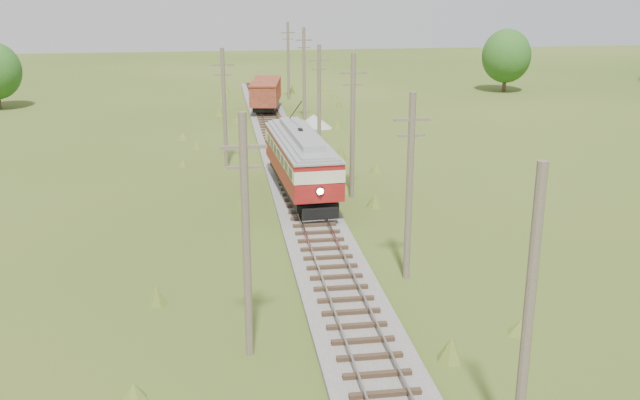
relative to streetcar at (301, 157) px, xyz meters
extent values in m
cube|color=#605B54|center=(0.00, 2.65, -2.51)|extent=(3.60, 96.00, 0.25)
cube|color=#726659|center=(-0.72, 2.65, -2.15)|extent=(0.08, 96.00, 0.17)
cube|color=#726659|center=(0.72, 2.65, -2.15)|extent=(0.08, 96.00, 0.17)
cube|color=#2D2116|center=(0.00, 2.65, -2.30)|extent=(2.40, 96.00, 0.16)
cube|color=black|center=(0.00, 0.00, -1.62)|extent=(3.02, 11.25, 0.45)
cube|color=maroon|center=(0.00, 0.00, -0.61)|extent=(3.49, 12.24, 1.11)
cube|color=beige|center=(0.00, 0.00, 0.30)|extent=(3.52, 12.30, 0.71)
cube|color=black|center=(0.00, 0.00, 0.30)|extent=(3.52, 11.76, 0.55)
cube|color=maroon|center=(0.00, 0.00, 0.80)|extent=(3.49, 12.24, 0.30)
cube|color=gray|center=(0.00, 0.00, 1.13)|extent=(3.56, 12.36, 0.38)
cube|color=gray|center=(0.00, 0.00, 1.48)|extent=(1.77, 9.13, 0.40)
sphere|color=#FFF2BF|center=(0.34, -6.12, -0.46)|extent=(0.36, 0.36, 0.36)
cylinder|color=black|center=(-0.10, 1.81, 2.62)|extent=(0.32, 4.69, 1.94)
cylinder|color=black|center=(-0.50, -4.61, -1.67)|extent=(0.17, 0.81, 0.81)
cylinder|color=black|center=(1.01, -4.53, -1.67)|extent=(0.17, 0.81, 0.81)
cylinder|color=black|center=(-1.01, 4.53, -1.67)|extent=(0.17, 0.81, 0.81)
cylinder|color=black|center=(0.50, 4.62, -1.67)|extent=(0.17, 0.81, 0.81)
cube|color=black|center=(0.00, 30.36, -1.72)|extent=(3.18, 7.57, 0.51)
cube|color=maroon|center=(0.00, 30.36, -0.44)|extent=(3.83, 8.46, 2.04)
cube|color=maroon|center=(0.00, 30.36, 0.63)|extent=(3.90, 8.62, 0.12)
cylinder|color=black|center=(-1.12, 28.06, -1.66)|extent=(0.24, 0.82, 0.82)
cylinder|color=black|center=(0.39, 27.83, -1.66)|extent=(0.24, 0.82, 0.82)
cylinder|color=black|center=(-0.39, 32.89, -1.66)|extent=(0.24, 0.82, 0.82)
cylinder|color=black|center=(1.12, 32.67, -1.66)|extent=(0.24, 0.82, 0.82)
cone|color=gray|center=(3.89, 22.50, -2.05)|extent=(3.09, 3.09, 1.16)
cone|color=gray|center=(4.66, 21.53, -2.29)|extent=(1.74, 1.74, 0.68)
cylinder|color=brown|center=(3.10, -26.35, 1.77)|extent=(0.30, 0.30, 8.80)
cylinder|color=brown|center=(3.30, -13.35, 1.67)|extent=(0.30, 0.30, 8.60)
cube|color=brown|center=(3.30, -13.35, 4.77)|extent=(1.60, 0.12, 0.12)
cube|color=brown|center=(3.30, -13.35, 4.07)|extent=(1.20, 0.10, 0.10)
cylinder|color=brown|center=(3.20, -0.35, 1.87)|extent=(0.30, 0.30, 9.00)
cube|color=brown|center=(3.20, -0.35, 5.17)|extent=(1.60, 0.12, 0.12)
cube|color=brown|center=(3.20, -0.35, 4.47)|extent=(1.20, 0.10, 0.10)
cylinder|color=brown|center=(3.00, 12.65, 1.57)|extent=(0.30, 0.30, 8.40)
cube|color=brown|center=(3.00, 12.65, 4.57)|extent=(1.60, 0.12, 0.12)
cube|color=brown|center=(3.00, 12.65, 3.87)|extent=(1.20, 0.10, 0.10)
cylinder|color=brown|center=(3.40, 25.65, 1.82)|extent=(0.30, 0.30, 8.90)
cube|color=brown|center=(3.40, 25.65, 5.07)|extent=(1.60, 0.12, 0.12)
cube|color=brown|center=(3.40, 25.65, 4.37)|extent=(1.20, 0.10, 0.10)
cylinder|color=brown|center=(3.20, 38.65, 1.72)|extent=(0.30, 0.30, 8.70)
cube|color=brown|center=(3.20, 38.65, 4.87)|extent=(1.60, 0.12, 0.12)
cube|color=brown|center=(3.20, 38.65, 4.17)|extent=(1.20, 0.10, 0.10)
cylinder|color=brown|center=(-4.20, -19.35, 1.87)|extent=(0.30, 0.30, 9.00)
cube|color=brown|center=(-4.20, -19.35, 5.17)|extent=(1.60, 0.12, 0.12)
cube|color=brown|center=(-4.20, -19.35, 4.47)|extent=(1.20, 0.10, 0.10)
cylinder|color=brown|center=(-4.50, 8.65, 1.67)|extent=(0.30, 0.30, 8.60)
cube|color=brown|center=(-4.50, 8.65, 4.77)|extent=(1.60, 0.12, 0.12)
cube|color=brown|center=(-4.50, 8.65, 4.07)|extent=(1.20, 0.10, 0.10)
cylinder|color=#38281C|center=(30.00, 40.65, -1.37)|extent=(0.50, 0.50, 2.52)
ellipsoid|color=#295318|center=(30.00, 40.65, 1.71)|extent=(5.88, 5.88, 6.47)
camera|label=1|loc=(-5.01, -42.85, 10.55)|focal=40.00mm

